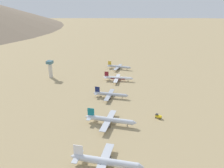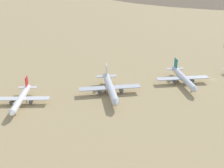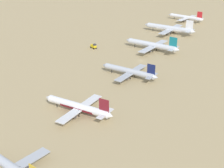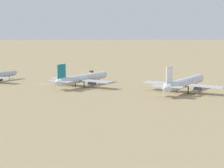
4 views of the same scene
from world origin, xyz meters
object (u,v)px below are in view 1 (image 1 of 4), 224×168
(parked_jet_2, at_px, (110,120))
(service_truck, at_px, (158,116))
(parked_jet_4, at_px, (118,78))
(parked_jet_1, at_px, (105,162))
(parked_jet_3, at_px, (110,94))
(parked_jet_5, at_px, (119,67))
(control_tower, at_px, (50,68))

(parked_jet_2, distance_m, service_truck, 43.55)
(parked_jet_4, relative_size, service_truck, 6.73)
(service_truck, bearing_deg, parked_jet_1, -113.28)
(parked_jet_1, distance_m, parked_jet_2, 52.22)
(parked_jet_3, xyz_separation_m, service_truck, (50.37, -33.57, -1.60))
(parked_jet_5, bearing_deg, parked_jet_3, -84.35)
(parked_jet_2, relative_size, parked_jet_4, 1.16)
(parked_jet_3, bearing_deg, parked_jet_2, -77.93)
(parked_jet_1, bearing_deg, parked_jet_3, 100.91)
(parked_jet_3, bearing_deg, service_truck, -33.68)
(parked_jet_4, distance_m, service_truck, 99.55)
(service_truck, bearing_deg, parked_jet_3, 146.32)
(parked_jet_2, bearing_deg, service_truck, 25.89)
(parked_jet_1, height_order, control_tower, control_tower)
(service_truck, bearing_deg, parked_jet_4, 121.64)
(parked_jet_3, distance_m, parked_jet_5, 98.50)
(parked_jet_5, relative_size, control_tower, 1.67)
(parked_jet_1, relative_size, parked_jet_4, 1.25)
(parked_jet_1, distance_m, parked_jet_5, 204.23)
(parked_jet_2, distance_m, parked_jet_4, 104.56)
(parked_jet_1, relative_size, parked_jet_5, 1.30)
(parked_jet_1, bearing_deg, parked_jet_2, 99.71)
(parked_jet_1, relative_size, control_tower, 2.17)
(parked_jet_1, distance_m, parked_jet_3, 105.95)
(parked_jet_1, distance_m, control_tower, 184.49)
(service_truck, xyz_separation_m, control_tower, (-138.50, 78.77, 10.47))
(parked_jet_2, relative_size, service_truck, 7.81)
(parked_jet_3, relative_size, parked_jet_4, 0.99)
(parked_jet_2, bearing_deg, control_tower, 135.47)
(parked_jet_1, distance_m, parked_jet_4, 156.75)
(parked_jet_4, bearing_deg, parked_jet_5, 99.50)
(parked_jet_3, relative_size, control_tower, 1.72)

